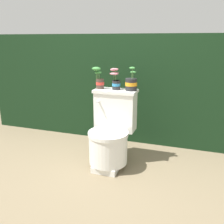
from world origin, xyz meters
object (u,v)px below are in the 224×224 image
Objects in this scene: toilet at (111,133)px; potted_plant_middle at (131,83)px; potted_plant_midleft at (116,81)px; potted_plant_left at (99,80)px.

potted_plant_middle is (0.16, 0.16, 0.51)m from toilet.
potted_plant_middle is at bearing 1.33° from potted_plant_midleft.
potted_plant_midleft reaches higher than toilet.
toilet is 0.58m from potted_plant_left.
toilet is at bearing -88.74° from potted_plant_midleft.
potted_plant_left is 1.03× the size of potted_plant_midleft.
potted_plant_middle reaches higher than potted_plant_midleft.
toilet is 3.15× the size of potted_plant_middle.
potted_plant_midleft is at bearing -178.67° from potted_plant_middle.
potted_plant_midleft is (0.18, 0.01, -0.00)m from potted_plant_left.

